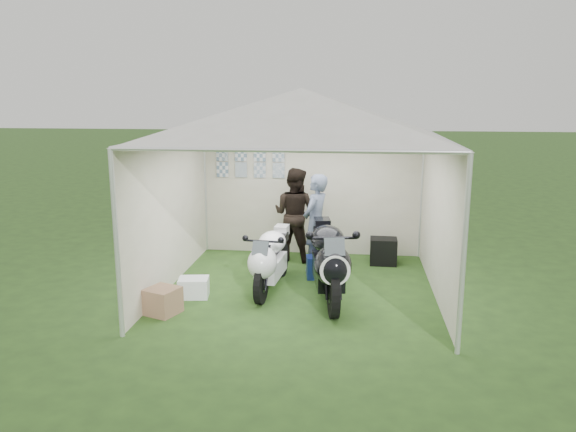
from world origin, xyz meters
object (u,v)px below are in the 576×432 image
object	(u,v)px
canopy_tent	(301,118)
paddock_stand	(321,267)
person_dark_jacket	(295,214)
person_blue_jacket	(316,223)
motorcycle_white	(270,258)
crate_1	(163,301)
crate_0	(194,288)
motorcycle_black	(328,259)
equipment_box	(383,251)

from	to	relation	value
canopy_tent	paddock_stand	distance (m)	2.47
paddock_stand	person_dark_jacket	distance (m)	1.31
paddock_stand	person_blue_jacket	size ratio (longest dim) A/B	0.29
paddock_stand	person_blue_jacket	distance (m)	0.76
person_dark_jacket	motorcycle_white	bearing A→B (deg)	104.91
paddock_stand	crate_1	world-z (taller)	paddock_stand
motorcycle_white	crate_0	world-z (taller)	motorcycle_white
canopy_tent	crate_1	xyz separation A→B (m)	(-1.75, -1.26, -2.40)
motorcycle_black	paddock_stand	world-z (taller)	motorcycle_black
person_dark_jacket	person_blue_jacket	xyz separation A→B (m)	(0.42, -0.60, -0.01)
motorcycle_black	person_dark_jacket	xyz separation A→B (m)	(-0.70, 1.99, 0.22)
canopy_tent	crate_1	distance (m)	3.22
motorcycle_black	crate_0	xyz separation A→B (m)	(-1.96, -0.11, -0.47)
motorcycle_black	equipment_box	world-z (taller)	motorcycle_black
motorcycle_white	crate_1	distance (m)	1.72
paddock_stand	person_blue_jacket	bearing A→B (deg)	108.12
canopy_tent	motorcycle_white	bearing A→B (deg)	-157.39
crate_0	crate_1	xyz separation A→B (m)	(-0.23, -0.67, 0.04)
canopy_tent	person_dark_jacket	bearing A→B (deg)	99.62
person_dark_jacket	crate_1	world-z (taller)	person_dark_jacket
motorcycle_black	paddock_stand	xyz separation A→B (m)	(-0.16, 1.00, -0.43)
person_dark_jacket	equipment_box	size ratio (longest dim) A/B	3.60
motorcycle_black	crate_1	bearing A→B (deg)	-169.27
canopy_tent	motorcycle_black	world-z (taller)	canopy_tent
person_dark_jacket	crate_1	bearing A→B (deg)	82.89
motorcycle_black	paddock_stand	bearing A→B (deg)	90.00
person_dark_jacket	person_blue_jacket	distance (m)	0.73
motorcycle_black	crate_1	size ratio (longest dim) A/B	5.54
person_dark_jacket	canopy_tent	bearing A→B (deg)	120.81
person_dark_jacket	person_blue_jacket	world-z (taller)	person_dark_jacket
canopy_tent	person_blue_jacket	world-z (taller)	canopy_tent
paddock_stand	equipment_box	distance (m)	1.36
canopy_tent	person_dark_jacket	world-z (taller)	canopy_tent
motorcycle_black	crate_0	world-z (taller)	motorcycle_black
crate_0	crate_1	world-z (taller)	crate_1
equipment_box	crate_1	world-z (taller)	equipment_box
canopy_tent	person_blue_jacket	bearing A→B (deg)	79.98
motorcycle_white	person_blue_jacket	world-z (taller)	person_blue_jacket
person_blue_jacket	equipment_box	size ratio (longest dim) A/B	3.56
equipment_box	canopy_tent	bearing A→B (deg)	-133.12
motorcycle_white	motorcycle_black	world-z (taller)	motorcycle_black
person_blue_jacket	equipment_box	world-z (taller)	person_blue_jacket
canopy_tent	motorcycle_black	xyz separation A→B (m)	(0.44, -0.48, -1.97)
motorcycle_black	equipment_box	size ratio (longest dim) A/B	4.80
motorcycle_white	person_blue_jacket	distance (m)	1.29
motorcycle_white	crate_1	size ratio (longest dim) A/B	4.65
canopy_tent	motorcycle_black	size ratio (longest dim) A/B	2.56
person_dark_jacket	crate_0	bearing A→B (deg)	80.25
crate_1	motorcycle_white	bearing A→B (deg)	39.43
paddock_stand	canopy_tent	bearing A→B (deg)	-119.03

